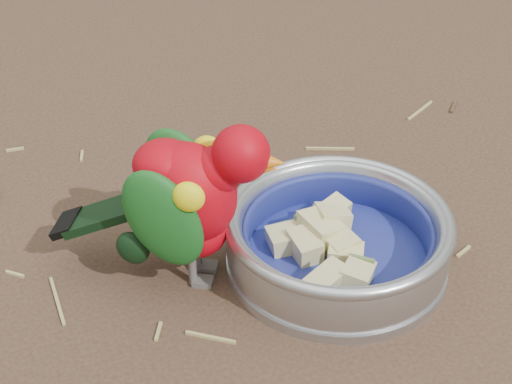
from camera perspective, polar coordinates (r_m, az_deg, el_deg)
name	(u,v)px	position (r m, az deg, el deg)	size (l,w,h in m)	color
ground	(273,347)	(0.69, 1.28, -11.24)	(60.00, 60.00, 0.00)	#463124
food_bowl	(336,259)	(0.77, 5.84, -4.89)	(0.21, 0.21, 0.02)	#B2B2BA
bowl_wall	(338,235)	(0.75, 5.97, -3.13)	(0.21, 0.21, 0.04)	#B2B2BA
fruit_wedges	(337,241)	(0.76, 5.94, -3.55)	(0.13, 0.13, 0.03)	#D6CB87
lory_parrot	(188,207)	(0.71, -4.97, -1.09)	(0.10, 0.20, 0.16)	#AD0310
ground_debris	(294,301)	(0.73, 2.78, -7.95)	(0.90, 0.80, 0.01)	tan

